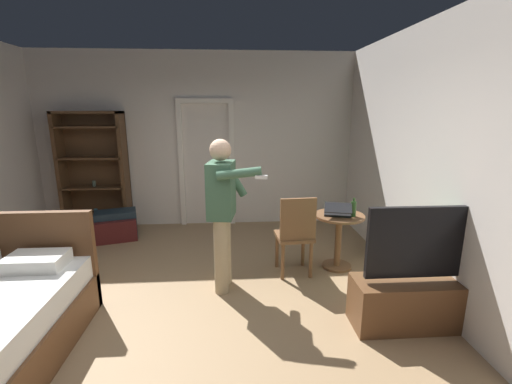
{
  "coord_description": "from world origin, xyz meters",
  "views": [
    {
      "loc": [
        0.57,
        -2.92,
        1.99
      ],
      "look_at": [
        0.81,
        0.57,
        1.13
      ],
      "focal_mm": 24.36,
      "sensor_mm": 36.0,
      "label": 1
    }
  ],
  "objects_px": {
    "person_blue_shirt": "(223,206)",
    "suitcase_small": "(116,224)",
    "wooden_chair": "(296,233)",
    "tv_flatscreen": "(421,293)",
    "bookshelf": "(94,168)",
    "laptop": "(338,212)",
    "bottle_on_table": "(353,209)",
    "side_table": "(339,232)",
    "suitcase_dark": "(115,230)"
  },
  "relations": [
    {
      "from": "bottle_on_table",
      "to": "person_blue_shirt",
      "type": "relative_size",
      "value": 0.14
    },
    {
      "from": "side_table",
      "to": "laptop",
      "type": "height_order",
      "value": "laptop"
    },
    {
      "from": "bookshelf",
      "to": "person_blue_shirt",
      "type": "distance_m",
      "value": 2.99
    },
    {
      "from": "person_blue_shirt",
      "to": "suitcase_small",
      "type": "xyz_separation_m",
      "value": [
        -1.71,
        1.67,
        -0.74
      ]
    },
    {
      "from": "bookshelf",
      "to": "side_table",
      "type": "height_order",
      "value": "bookshelf"
    },
    {
      "from": "side_table",
      "to": "wooden_chair",
      "type": "bearing_deg",
      "value": -163.19
    },
    {
      "from": "laptop",
      "to": "suitcase_small",
      "type": "distance_m",
      "value": 3.39
    },
    {
      "from": "person_blue_shirt",
      "to": "suitcase_dark",
      "type": "xyz_separation_m",
      "value": [
        -1.69,
        1.54,
        -0.79
      ]
    },
    {
      "from": "bottle_on_table",
      "to": "suitcase_dark",
      "type": "bearing_deg",
      "value": 159.6
    },
    {
      "from": "laptop",
      "to": "wooden_chair",
      "type": "bearing_deg",
      "value": -166.08
    },
    {
      "from": "bottle_on_table",
      "to": "wooden_chair",
      "type": "height_order",
      "value": "wooden_chair"
    },
    {
      "from": "wooden_chair",
      "to": "tv_flatscreen",
      "type": "bearing_deg",
      "value": -47.23
    },
    {
      "from": "bottle_on_table",
      "to": "person_blue_shirt",
      "type": "xyz_separation_m",
      "value": [
        -1.56,
        -0.33,
        0.16
      ]
    },
    {
      "from": "side_table",
      "to": "wooden_chair",
      "type": "distance_m",
      "value": 0.61
    },
    {
      "from": "wooden_chair",
      "to": "person_blue_shirt",
      "type": "height_order",
      "value": "person_blue_shirt"
    },
    {
      "from": "suitcase_dark",
      "to": "wooden_chair",
      "type": "bearing_deg",
      "value": -43.63
    },
    {
      "from": "bottle_on_table",
      "to": "side_table",
      "type": "bearing_deg",
      "value": 150.26
    },
    {
      "from": "bottle_on_table",
      "to": "wooden_chair",
      "type": "bearing_deg",
      "value": -172.49
    },
    {
      "from": "tv_flatscreen",
      "to": "person_blue_shirt",
      "type": "relative_size",
      "value": 0.75
    },
    {
      "from": "wooden_chair",
      "to": "suitcase_dark",
      "type": "xyz_separation_m",
      "value": [
        -2.54,
        1.31,
        -0.38
      ]
    },
    {
      "from": "bookshelf",
      "to": "person_blue_shirt",
      "type": "xyz_separation_m",
      "value": [
        2.12,
        -2.11,
        -0.08
      ]
    },
    {
      "from": "side_table",
      "to": "laptop",
      "type": "relative_size",
      "value": 1.76
    },
    {
      "from": "tv_flatscreen",
      "to": "suitcase_dark",
      "type": "bearing_deg",
      "value": 146.06
    },
    {
      "from": "tv_flatscreen",
      "to": "laptop",
      "type": "height_order",
      "value": "tv_flatscreen"
    },
    {
      "from": "bookshelf",
      "to": "suitcase_small",
      "type": "xyz_separation_m",
      "value": [
        0.41,
        -0.44,
        -0.82
      ]
    },
    {
      "from": "wooden_chair",
      "to": "bookshelf",
      "type": "bearing_deg",
      "value": 147.78
    },
    {
      "from": "bottle_on_table",
      "to": "suitcase_dark",
      "type": "xyz_separation_m",
      "value": [
        -3.26,
        1.21,
        -0.63
      ]
    },
    {
      "from": "wooden_chair",
      "to": "suitcase_dark",
      "type": "relative_size",
      "value": 1.57
    },
    {
      "from": "bookshelf",
      "to": "side_table",
      "type": "bearing_deg",
      "value": -25.56
    },
    {
      "from": "person_blue_shirt",
      "to": "side_table",
      "type": "bearing_deg",
      "value": 16.17
    },
    {
      "from": "bookshelf",
      "to": "suitcase_small",
      "type": "bearing_deg",
      "value": -46.66
    },
    {
      "from": "wooden_chair",
      "to": "person_blue_shirt",
      "type": "relative_size",
      "value": 0.59
    },
    {
      "from": "tv_flatscreen",
      "to": "wooden_chair",
      "type": "xyz_separation_m",
      "value": [
        -0.99,
        1.07,
        0.22
      ]
    },
    {
      "from": "tv_flatscreen",
      "to": "side_table",
      "type": "relative_size",
      "value": 1.8
    },
    {
      "from": "bottle_on_table",
      "to": "suitcase_small",
      "type": "height_order",
      "value": "bottle_on_table"
    },
    {
      "from": "person_blue_shirt",
      "to": "suitcase_small",
      "type": "relative_size",
      "value": 2.78
    },
    {
      "from": "laptop",
      "to": "person_blue_shirt",
      "type": "bearing_deg",
      "value": -164.97
    },
    {
      "from": "suitcase_dark",
      "to": "bottle_on_table",
      "type": "bearing_deg",
      "value": -36.81
    },
    {
      "from": "wooden_chair",
      "to": "suitcase_small",
      "type": "height_order",
      "value": "wooden_chair"
    },
    {
      "from": "bottle_on_table",
      "to": "bookshelf",
      "type": "bearing_deg",
      "value": 154.28
    },
    {
      "from": "bookshelf",
      "to": "person_blue_shirt",
      "type": "height_order",
      "value": "bookshelf"
    },
    {
      "from": "tv_flatscreen",
      "to": "bottle_on_table",
      "type": "relative_size",
      "value": 5.46
    },
    {
      "from": "side_table",
      "to": "wooden_chair",
      "type": "xyz_separation_m",
      "value": [
        -0.58,
        -0.17,
        0.08
      ]
    },
    {
      "from": "person_blue_shirt",
      "to": "laptop",
      "type": "bearing_deg",
      "value": 15.03
    },
    {
      "from": "bookshelf",
      "to": "laptop",
      "type": "xyz_separation_m",
      "value": [
        3.5,
        -1.74,
        -0.29
      ]
    },
    {
      "from": "bookshelf",
      "to": "side_table",
      "type": "distance_m",
      "value": 3.97
    },
    {
      "from": "laptop",
      "to": "wooden_chair",
      "type": "height_order",
      "value": "wooden_chair"
    },
    {
      "from": "laptop",
      "to": "suitcase_dark",
      "type": "height_order",
      "value": "laptop"
    },
    {
      "from": "tv_flatscreen",
      "to": "suitcase_dark",
      "type": "relative_size",
      "value": 2.0
    },
    {
      "from": "suitcase_small",
      "to": "person_blue_shirt",
      "type": "bearing_deg",
      "value": -60.97
    }
  ]
}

